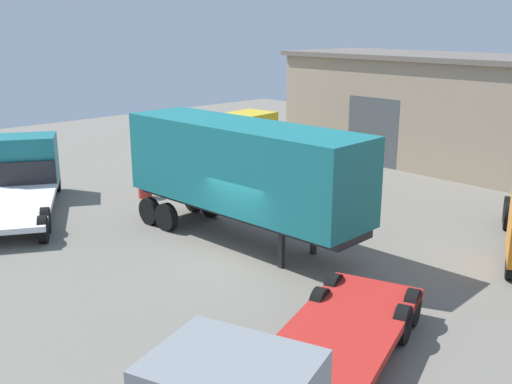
{
  "coord_description": "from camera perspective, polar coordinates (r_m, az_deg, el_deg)",
  "views": [
    {
      "loc": [
        13.73,
        -11.94,
        7.38
      ],
      "look_at": [
        -1.16,
        1.95,
        1.6
      ],
      "focal_mm": 42.0,
      "sensor_mm": 36.0,
      "label": 1
    }
  ],
  "objects": [
    {
      "name": "container_trailer_blue",
      "position": [
        20.26,
        -1.39,
        2.28
      ],
      "size": [
        9.49,
        3.02,
        4.16
      ],
      "rotation": [
        0.0,
        0.0,
        0.06
      ],
      "color": "#197075",
      "rests_on": "ground_plane"
    },
    {
      "name": "ground_plane",
      "position": [
        19.63,
        -1.87,
        -6.24
      ],
      "size": [
        60.0,
        60.0,
        0.0
      ],
      "primitive_type": "plane",
      "color": "slate"
    },
    {
      "name": "oil_drum",
      "position": [
        26.54,
        -10.53,
        0.41
      ],
      "size": [
        0.58,
        0.58,
        0.88
      ],
      "color": "#B22D23",
      "rests_on": "ground_plane"
    },
    {
      "name": "delivery_van_yellow",
      "position": [
        30.62,
        -2.43,
        4.82
      ],
      "size": [
        2.63,
        5.37,
        2.85
      ],
      "rotation": [
        0.0,
        0.0,
        -1.45
      ],
      "color": "yellow",
      "rests_on": "ground_plane"
    },
    {
      "name": "flatbed_truck_teal",
      "position": [
        26.84,
        -21.08,
        1.64
      ],
      "size": [
        8.02,
        5.89,
        2.68
      ],
      "rotation": [
        0.0,
        0.0,
        2.64
      ],
      "color": "#197075",
      "rests_on": "ground_plane"
    },
    {
      "name": "warehouse_building",
      "position": [
        32.41,
        21.61,
        6.8
      ],
      "size": [
        23.3,
        6.67,
        5.78
      ],
      "color": "tan",
      "rests_on": "ground_plane"
    }
  ]
}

